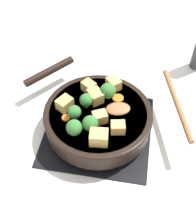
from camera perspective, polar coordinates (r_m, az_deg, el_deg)
ground_plane at (r=0.93m, az=-0.00°, el=-3.48°), size 2.40×2.40×0.00m
front_burner_grate at (r=0.92m, az=-0.00°, el=-3.02°), size 0.31×0.31×0.03m
skillet_pan at (r=0.88m, az=-0.10°, el=-1.03°), size 0.38×0.40×0.06m
wooden_spoon at (r=0.88m, az=10.15°, el=1.16°), size 0.26×0.25×0.02m
tofu_cube_center_large at (r=0.86m, az=-6.19°, el=1.31°), size 0.05×0.05×0.03m
tofu_cube_near_handle at (r=0.88m, az=-0.51°, el=2.90°), size 0.06×0.05×0.03m
tofu_cube_east_chunk at (r=0.81m, az=3.65°, el=-2.84°), size 0.04×0.04×0.03m
tofu_cube_west_chunk at (r=0.83m, az=0.33°, el=-0.95°), size 0.04×0.05×0.03m
tofu_cube_back_piece at (r=0.92m, az=2.87°, el=5.20°), size 0.05×0.05×0.03m
tofu_cube_front_piece at (r=0.79m, az=0.15°, el=-4.67°), size 0.04×0.05×0.04m
tofu_cube_mid_small at (r=0.91m, az=-1.70°, el=4.70°), size 0.05×0.05×0.03m
broccoli_floret_near_spoon at (r=0.80m, az=-1.42°, el=-2.11°), size 0.04×0.04×0.05m
broccoli_floret_center_top at (r=0.86m, az=-2.17°, el=2.16°), size 0.04×0.04×0.04m
broccoli_floret_east_rim at (r=0.80m, az=-4.40°, el=-2.87°), size 0.04×0.04×0.05m
broccoli_floret_west_rim at (r=0.83m, az=-4.34°, el=-0.03°), size 0.04×0.04×0.04m
broccoli_floret_north_edge at (r=0.88m, az=1.81°, el=3.87°), size 0.05×0.05×0.05m
carrot_slice_orange_thin at (r=0.85m, az=-5.87°, el=-1.08°), size 0.02×0.02×0.01m
carrot_slice_near_center at (r=0.90m, az=3.68°, el=2.52°), size 0.03×0.03×0.01m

